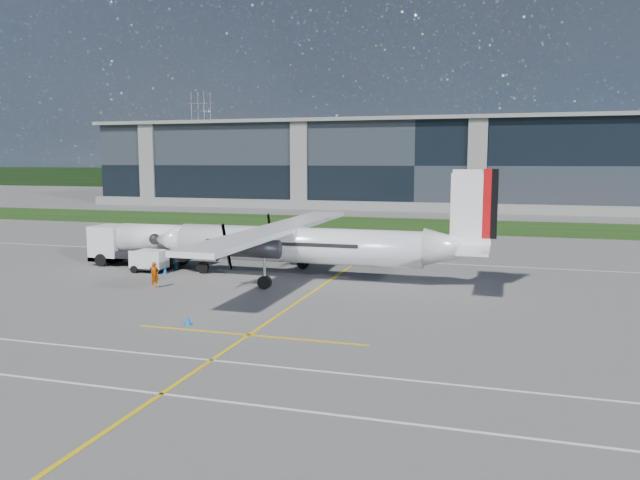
% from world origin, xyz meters
% --- Properties ---
extents(ground, '(400.00, 400.00, 0.00)m').
position_xyz_m(ground, '(0.00, 40.00, 0.00)').
color(ground, '#63605D').
rests_on(ground, ground).
extents(grass_strip, '(400.00, 18.00, 0.04)m').
position_xyz_m(grass_strip, '(0.00, 48.00, 0.02)').
color(grass_strip, '#14360E').
rests_on(grass_strip, ground).
extents(terminal_building, '(120.00, 20.00, 15.00)m').
position_xyz_m(terminal_building, '(0.00, 80.00, 7.50)').
color(terminal_building, black).
rests_on(terminal_building, ground).
extents(tree_line, '(400.00, 6.00, 6.00)m').
position_xyz_m(tree_line, '(0.00, 140.00, 3.00)').
color(tree_line, black).
rests_on(tree_line, ground).
extents(pylon_west, '(9.00, 4.60, 30.00)m').
position_xyz_m(pylon_west, '(-80.00, 150.00, 15.00)').
color(pylon_west, gray).
rests_on(pylon_west, ground).
extents(yellow_taxiway_centerline, '(0.20, 70.00, 0.01)m').
position_xyz_m(yellow_taxiway_centerline, '(3.00, 10.00, 0.01)').
color(yellow_taxiway_centerline, yellow).
rests_on(yellow_taxiway_centerline, ground).
extents(white_lane_line, '(90.00, 0.15, 0.01)m').
position_xyz_m(white_lane_line, '(0.00, -14.00, 0.01)').
color(white_lane_line, white).
rests_on(white_lane_line, ground).
extents(turboprop_aircraft, '(25.34, 26.28, 7.88)m').
position_xyz_m(turboprop_aircraft, '(1.57, 8.40, 3.94)').
color(turboprop_aircraft, white).
rests_on(turboprop_aircraft, ground).
extents(fuel_tanker_truck, '(9.02, 2.93, 3.38)m').
position_xyz_m(fuel_tanker_truck, '(-13.75, 10.18, 1.69)').
color(fuel_tanker_truck, silver).
rests_on(fuel_tanker_truck, ground).
extents(baggage_tug, '(2.79, 1.67, 1.67)m').
position_xyz_m(baggage_tug, '(-11.09, 7.81, 0.84)').
color(baggage_tug, silver).
rests_on(baggage_tug, ground).
extents(ground_crew_person, '(0.83, 0.96, 1.98)m').
position_xyz_m(ground_crew_person, '(-7.45, 2.67, 0.99)').
color(ground_crew_person, '#F25907').
rests_on(ground_crew_person, ground).
extents(safety_cone_fwd, '(0.36, 0.36, 0.50)m').
position_xyz_m(safety_cone_fwd, '(-12.11, 8.46, 0.25)').
color(safety_cone_fwd, blue).
rests_on(safety_cone_fwd, ground).
extents(safety_cone_nose_stbd, '(0.36, 0.36, 0.50)m').
position_xyz_m(safety_cone_nose_stbd, '(-9.99, 9.79, 0.25)').
color(safety_cone_nose_stbd, blue).
rests_on(safety_cone_nose_stbd, ground).
extents(safety_cone_portwing, '(0.36, 0.36, 0.50)m').
position_xyz_m(safety_cone_portwing, '(-0.77, -5.14, 0.25)').
color(safety_cone_portwing, blue).
rests_on(safety_cone_portwing, ground).
extents(safety_cone_stbdwing, '(0.36, 0.36, 0.50)m').
position_xyz_m(safety_cone_stbdwing, '(-1.39, 21.51, 0.25)').
color(safety_cone_stbdwing, blue).
rests_on(safety_cone_stbdwing, ground).
extents(safety_cone_nose_port, '(0.36, 0.36, 0.50)m').
position_xyz_m(safety_cone_nose_port, '(-9.54, 7.50, 0.25)').
color(safety_cone_nose_port, blue).
rests_on(safety_cone_nose_port, ground).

